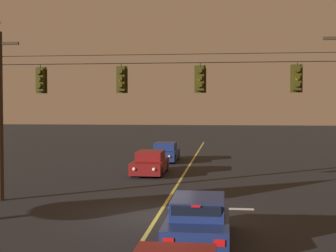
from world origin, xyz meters
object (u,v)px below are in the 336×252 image
traffic_light_leftmost (40,80)px  traffic_light_centre (200,79)px  car_oncoming_lead (150,163)px  car_oncoming_trailing (165,152)px  traffic_light_left_inner (121,79)px  traffic_light_right_inner (297,78)px  car_waiting_near_lane (198,221)px

traffic_light_leftmost → traffic_light_centre: 6.75m
traffic_light_leftmost → traffic_light_centre: (6.75, 0.00, 0.00)m
traffic_light_centre → car_oncoming_lead: traffic_light_centre is taller
car_oncoming_lead → car_oncoming_trailing: bearing=89.6°
traffic_light_left_inner → traffic_light_right_inner: same height
traffic_light_left_inner → traffic_light_right_inner: 7.11m
traffic_light_leftmost → traffic_light_centre: bearing=0.0°
traffic_light_centre → traffic_light_right_inner: (3.84, 0.00, 0.00)m
traffic_light_centre → car_waiting_near_lane: traffic_light_centre is taller
traffic_light_leftmost → traffic_light_left_inner: size_ratio=1.00×
traffic_light_right_inner → car_oncoming_trailing: bearing=114.4°
car_oncoming_trailing → traffic_light_right_inner: bearing=-65.6°
traffic_light_right_inner → car_waiting_near_lane: 8.01m
traffic_light_right_inner → car_oncoming_lead: 12.39m
traffic_light_leftmost → car_oncoming_trailing: traffic_light_leftmost is taller
car_oncoming_lead → traffic_light_leftmost: bearing=-110.3°
traffic_light_leftmost → car_oncoming_lead: traffic_light_leftmost is taller
car_waiting_near_lane → car_oncoming_trailing: size_ratio=0.98×
traffic_light_leftmost → traffic_light_right_inner: 10.59m
traffic_light_left_inner → car_oncoming_lead: (-0.18, 8.93, -4.52)m
traffic_light_leftmost → traffic_light_right_inner: (10.59, 0.00, 0.00)m
car_waiting_near_lane → traffic_light_leftmost: bearing=141.6°
traffic_light_left_inner → car_waiting_near_lane: (3.52, -5.56, -4.52)m
traffic_light_leftmost → car_waiting_near_lane: 10.02m
car_oncoming_trailing → traffic_light_left_inner: bearing=-89.5°
traffic_light_centre → car_oncoming_lead: 10.59m
traffic_light_leftmost → car_waiting_near_lane: bearing=-38.4°
traffic_light_leftmost → car_oncoming_lead: (3.30, 8.93, -4.52)m
car_waiting_near_lane → car_oncoming_lead: size_ratio=0.98×
traffic_light_right_inner → traffic_light_centre: bearing=180.0°
traffic_light_leftmost → traffic_light_left_inner: 3.48m
traffic_light_centre → car_waiting_near_lane: (0.25, -5.56, -4.52)m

